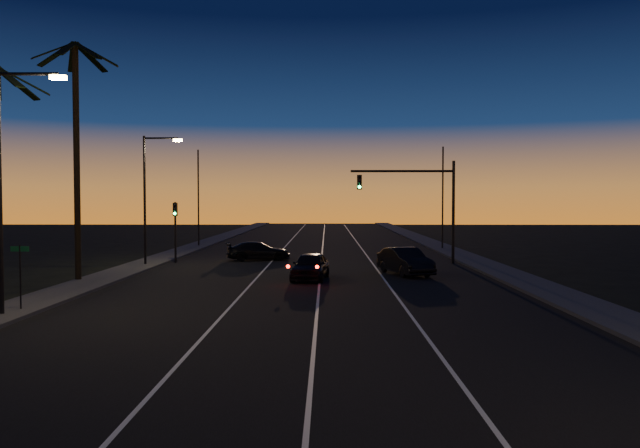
{
  "coord_description": "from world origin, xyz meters",
  "views": [
    {
      "loc": [
        0.87,
        -2.49,
        4.27
      ],
      "look_at": [
        0.58,
        24.58,
        3.27
      ],
      "focal_mm": 35.0,
      "sensor_mm": 36.0,
      "label": 1
    }
  ],
  "objects_px": {
    "signal_mast": "(419,193)",
    "cross_car": "(258,251)",
    "right_car": "(405,261)",
    "lead_car": "(310,266)"
  },
  "relations": [
    {
      "from": "signal_mast",
      "to": "cross_car",
      "type": "xyz_separation_m",
      "value": [
        -11.18,
        2.09,
        -4.1
      ]
    },
    {
      "from": "right_car",
      "to": "cross_car",
      "type": "xyz_separation_m",
      "value": [
        -9.45,
        8.63,
        -0.11
      ]
    },
    {
      "from": "lead_car",
      "to": "right_car",
      "type": "bearing_deg",
      "value": 23.07
    },
    {
      "from": "signal_mast",
      "to": "right_car",
      "type": "bearing_deg",
      "value": -104.79
    },
    {
      "from": "lead_car",
      "to": "cross_car",
      "type": "bearing_deg",
      "value": 110.22
    },
    {
      "from": "cross_car",
      "to": "lead_car",
      "type": "bearing_deg",
      "value": -69.78
    },
    {
      "from": "cross_car",
      "to": "signal_mast",
      "type": "bearing_deg",
      "value": -10.57
    },
    {
      "from": "right_car",
      "to": "lead_car",
      "type": "bearing_deg",
      "value": -156.93
    },
    {
      "from": "lead_car",
      "to": "right_car",
      "type": "distance_m",
      "value": 5.89
    },
    {
      "from": "lead_car",
      "to": "right_car",
      "type": "xyz_separation_m",
      "value": [
        5.42,
        2.31,
        0.04
      ]
    }
  ]
}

